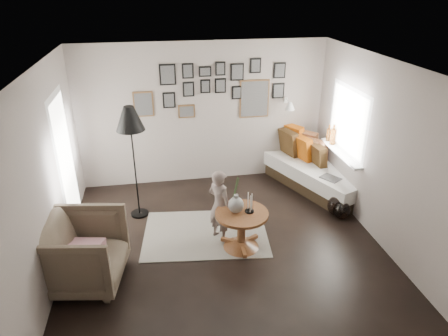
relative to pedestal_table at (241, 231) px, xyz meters
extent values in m
plane|color=black|center=(-0.23, -0.09, -0.27)|extent=(4.80, 4.80, 0.00)
plane|color=gray|center=(-0.23, 2.31, 1.03)|extent=(4.50, 0.00, 4.50)
plane|color=gray|center=(-0.23, -2.49, 1.03)|extent=(4.50, 0.00, 4.50)
plane|color=gray|center=(-2.48, -0.09, 1.03)|extent=(0.00, 4.80, 4.80)
plane|color=gray|center=(2.02, -0.09, 1.03)|extent=(0.00, 4.80, 4.80)
plane|color=white|center=(-0.23, -0.09, 2.33)|extent=(4.80, 4.80, 0.00)
plane|color=white|center=(-2.46, 1.11, 0.78)|extent=(0.00, 2.14, 2.14)
plane|color=white|center=(-2.46, 1.11, 0.78)|extent=(0.00, 1.88, 1.88)
plane|color=white|center=(-2.46, 1.11, 0.78)|extent=(0.00, 1.93, 1.93)
plane|color=white|center=(2.01, 1.11, 1.18)|extent=(0.00, 1.30, 1.30)
plane|color=white|center=(2.01, 1.11, 1.18)|extent=(0.00, 1.14, 1.14)
cube|color=white|center=(1.95, 1.11, 0.61)|extent=(0.15, 1.32, 0.04)
cylinder|color=#8C4C14|center=(1.95, 1.46, 0.77)|extent=(0.10, 0.10, 0.28)
cylinder|color=#8C4C14|center=(1.95, 1.63, 0.74)|extent=(0.08, 0.08, 0.22)
cube|color=brown|center=(-1.28, 2.30, 1.28)|extent=(0.35, 0.03, 0.45)
cube|color=black|center=(-1.28, 2.28, 1.28)|extent=(0.30, 0.01, 0.40)
cube|color=black|center=(-0.83, 2.30, 1.78)|extent=(0.28, 0.03, 0.36)
cube|color=black|center=(-0.83, 2.28, 1.78)|extent=(0.23, 0.01, 0.31)
cube|color=black|center=(-0.83, 2.30, 1.33)|extent=(0.22, 0.03, 0.28)
cube|color=black|center=(-0.83, 2.28, 1.33)|extent=(0.17, 0.01, 0.23)
cube|color=black|center=(-0.48, 2.30, 1.83)|extent=(0.20, 0.03, 0.26)
cube|color=black|center=(-0.48, 2.28, 1.83)|extent=(0.15, 0.01, 0.21)
cube|color=black|center=(-0.48, 2.30, 1.51)|extent=(0.20, 0.03, 0.26)
cube|color=black|center=(-0.48, 2.28, 1.51)|extent=(0.15, 0.01, 0.21)
cube|color=black|center=(-0.18, 2.30, 1.81)|extent=(0.22, 0.03, 0.18)
cube|color=black|center=(-0.18, 2.28, 1.81)|extent=(0.17, 0.01, 0.13)
cube|color=black|center=(-0.18, 2.30, 1.55)|extent=(0.18, 0.03, 0.24)
cube|color=black|center=(-0.18, 2.28, 1.55)|extent=(0.13, 0.01, 0.19)
cube|color=black|center=(0.09, 2.30, 1.85)|extent=(0.18, 0.03, 0.24)
cube|color=black|center=(0.09, 2.28, 1.85)|extent=(0.13, 0.01, 0.19)
cube|color=black|center=(0.09, 2.30, 1.55)|extent=(0.20, 0.03, 0.26)
cube|color=black|center=(0.09, 2.28, 1.55)|extent=(0.15, 0.01, 0.21)
cube|color=black|center=(0.39, 2.30, 1.78)|extent=(0.24, 0.03, 0.30)
cube|color=black|center=(0.39, 2.28, 1.78)|extent=(0.19, 0.01, 0.25)
cube|color=black|center=(0.39, 2.30, 1.41)|extent=(0.18, 0.03, 0.24)
cube|color=black|center=(0.39, 2.28, 1.41)|extent=(0.13, 0.01, 0.19)
cube|color=brown|center=(0.72, 2.30, 1.28)|extent=(0.55, 0.03, 0.70)
cube|color=black|center=(0.72, 2.28, 1.28)|extent=(0.50, 0.01, 0.65)
cube|color=black|center=(0.72, 2.30, 1.88)|extent=(0.20, 0.03, 0.26)
cube|color=black|center=(0.72, 2.28, 1.88)|extent=(0.15, 0.01, 0.21)
cube|color=black|center=(1.17, 2.30, 1.78)|extent=(0.22, 0.03, 0.28)
cube|color=black|center=(1.17, 2.28, 1.78)|extent=(0.17, 0.01, 0.23)
cube|color=black|center=(1.17, 2.30, 1.41)|extent=(0.22, 0.03, 0.28)
cube|color=black|center=(1.17, 2.28, 1.41)|extent=(0.17, 0.01, 0.23)
cube|color=brown|center=(-0.53, 2.30, 1.11)|extent=(0.30, 0.03, 0.24)
cube|color=black|center=(-0.53, 2.28, 1.11)|extent=(0.25, 0.01, 0.19)
cube|color=white|center=(1.32, 2.28, 1.23)|extent=(0.06, 0.04, 0.10)
cylinder|color=white|center=(1.32, 2.16, 1.25)|extent=(0.02, 0.24, 0.02)
cone|color=white|center=(1.32, 2.03, 1.19)|extent=(0.18, 0.18, 0.14)
cube|color=beige|center=(-0.46, 0.42, -0.27)|extent=(2.00, 1.51, 0.01)
cone|color=brown|center=(0.00, 0.00, -0.22)|extent=(0.56, 0.56, 0.11)
cylinder|color=brown|center=(0.00, 0.00, 0.03)|extent=(0.12, 0.12, 0.43)
cylinder|color=brown|center=(0.00, 0.00, 0.30)|extent=(0.75, 0.75, 0.04)
ellipsoid|color=black|center=(-0.08, 0.02, 0.44)|extent=(0.21, 0.21, 0.24)
cylinder|color=black|center=(-0.08, 0.02, 0.57)|extent=(0.06, 0.06, 0.04)
cylinder|color=black|center=(0.11, 0.00, 0.33)|extent=(0.13, 0.13, 0.02)
cube|color=black|center=(1.77, 1.54, -0.16)|extent=(1.55, 2.16, 0.23)
cube|color=silver|center=(1.77, 1.54, 0.07)|extent=(1.63, 2.24, 0.25)
cube|color=#A84609|center=(1.79, 2.35, 0.46)|extent=(0.51, 0.63, 0.58)
cube|color=#372411|center=(1.65, 2.25, 0.43)|extent=(0.37, 0.57, 0.52)
cube|color=#612615|center=(1.92, 2.08, 0.42)|extent=(0.50, 0.53, 0.50)
cube|color=#A84609|center=(1.71, 1.93, 0.41)|extent=(0.37, 0.53, 0.48)
cube|color=#612615|center=(1.88, 1.75, 0.39)|extent=(0.43, 0.49, 0.44)
cube|color=#372411|center=(1.77, 1.59, 0.38)|extent=(0.28, 0.45, 0.42)
cube|color=black|center=(1.76, 0.99, 0.21)|extent=(0.36, 0.39, 0.02)
imported|color=brown|center=(-2.11, -0.35, 0.18)|extent=(1.14, 1.12, 0.91)
cube|color=beige|center=(-2.08, -0.30, 0.21)|extent=(0.49, 0.50, 0.19)
cylinder|color=black|center=(-1.47, 1.17, -0.26)|extent=(0.29, 0.29, 0.03)
cylinder|color=black|center=(-1.47, 1.17, 0.55)|extent=(0.02, 0.02, 1.65)
cone|color=black|center=(-1.47, 1.17, 1.40)|extent=(0.43, 0.43, 0.37)
cube|color=black|center=(-2.23, -0.49, -0.11)|extent=(0.21, 0.10, 0.28)
cube|color=beige|center=(-2.20, -0.51, -0.11)|extent=(0.21, 0.15, 0.28)
ellipsoid|color=black|center=(1.73, 0.59, -0.10)|extent=(0.30, 0.30, 0.35)
cylinder|color=black|center=(1.73, 0.59, 0.13)|extent=(0.05, 0.05, 0.11)
ellipsoid|color=black|center=(1.77, 0.47, -0.12)|extent=(0.27, 0.27, 0.31)
cylinder|color=black|center=(1.77, 0.47, 0.09)|extent=(0.05, 0.05, 0.11)
imported|color=#665751|center=(-0.26, 0.29, 0.29)|extent=(0.46, 0.49, 1.12)
camera|label=1|loc=(-1.08, -4.64, 3.26)|focal=32.00mm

